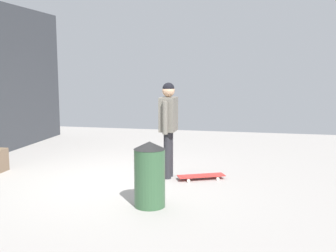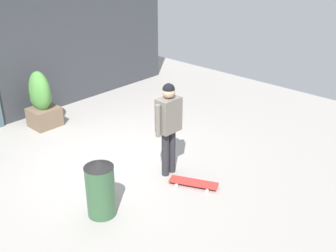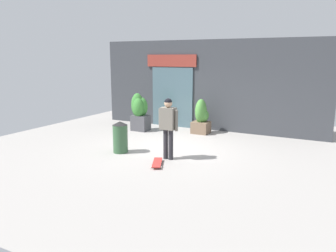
{
  "view_description": "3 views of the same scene",
  "coord_description": "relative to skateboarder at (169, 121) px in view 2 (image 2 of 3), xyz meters",
  "views": [
    {
      "loc": [
        -6.38,
        -2.43,
        1.92
      ],
      "look_at": [
        0.48,
        -0.99,
        0.92
      ],
      "focal_mm": 43.36,
      "sensor_mm": 36.0,
      "label": 1
    },
    {
      "loc": [
        -4.09,
        -5.21,
        3.83
      ],
      "look_at": [
        0.48,
        -0.99,
        0.92
      ],
      "focal_mm": 43.51,
      "sensor_mm": 36.0,
      "label": 2
    },
    {
      "loc": [
        4.54,
        -8.81,
        2.75
      ],
      "look_at": [
        0.48,
        -0.99,
        0.92
      ],
      "focal_mm": 35.69,
      "sensor_mm": 36.0,
      "label": 3
    }
  ],
  "objects": [
    {
      "name": "skateboard",
      "position": [
        -0.02,
        -0.59,
        -0.96
      ],
      "size": [
        0.54,
        0.84,
        0.08
      ],
      "rotation": [
        0.0,
        0.0,
        -1.14
      ],
      "color": "red",
      "rests_on": "ground_plane"
    },
    {
      "name": "building_facade",
      "position": [
        -0.54,
        4.19,
        0.66
      ],
      "size": [
        8.88,
        0.31,
        3.39
      ],
      "color": "#383A3F",
      "rests_on": "ground_plane"
    },
    {
      "name": "skateboarder",
      "position": [
        0.0,
        0.0,
        0.0
      ],
      "size": [
        0.58,
        0.27,
        1.68
      ],
      "rotation": [
        0.0,
        0.0,
        -1.6
      ],
      "color": "#28282D",
      "rests_on": "ground_plane"
    },
    {
      "name": "planter_box_right",
      "position": [
        -0.4,
        3.4,
        -0.44
      ],
      "size": [
        0.61,
        0.62,
        1.26
      ],
      "color": "brown",
      "rests_on": "ground_plane"
    },
    {
      "name": "ground_plane",
      "position": [
        -0.49,
        0.99,
        -1.03
      ],
      "size": [
        12.0,
        12.0,
        0.0
      ],
      "primitive_type": "plane",
      "color": "#9E9993"
    },
    {
      "name": "trash_bin",
      "position": [
        -1.55,
        -0.06,
        -0.56
      ],
      "size": [
        0.44,
        0.44,
        0.93
      ],
      "color": "#335938",
      "rests_on": "ground_plane"
    }
  ]
}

